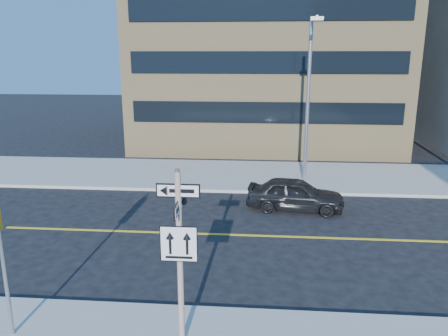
{
  "coord_description": "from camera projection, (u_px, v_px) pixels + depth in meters",
  "views": [
    {
      "loc": [
        1.64,
        -10.95,
        6.46
      ],
      "look_at": [
        0.42,
        4.0,
        2.55
      ],
      "focal_mm": 35.0,
      "sensor_mm": 36.0,
      "label": 1
    }
  ],
  "objects": [
    {
      "name": "sign_pole",
      "position": [
        180.0,
        250.0,
        9.28
      ],
      "size": [
        0.92,
        0.92,
        4.06
      ],
      "color": "silver",
      "rests_on": "near_sidewalk"
    },
    {
      "name": "building_brick",
      "position": [
        266.0,
        21.0,
        34.0
      ],
      "size": [
        18.0,
        18.0,
        18.0
      ],
      "primitive_type": "cube",
      "color": "tan",
      "rests_on": "ground"
    },
    {
      "name": "ground",
      "position": [
        198.0,
        291.0,
        12.32
      ],
      "size": [
        120.0,
        120.0,
        0.0
      ],
      "primitive_type": "plane",
      "color": "black",
      "rests_on": "ground"
    },
    {
      "name": "parked_car_a",
      "position": [
        295.0,
        194.0,
        18.58
      ],
      "size": [
        2.13,
        4.25,
        1.39
      ],
      "primitive_type": "imported",
      "rotation": [
        0.0,
        0.0,
        1.45
      ],
      "color": "black",
      "rests_on": "ground"
    },
    {
      "name": "streetlight_a",
      "position": [
        309.0,
        91.0,
        21.18
      ],
      "size": [
        0.55,
        2.25,
        8.0
      ],
      "color": "gray",
      "rests_on": "far_sidewalk"
    }
  ]
}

